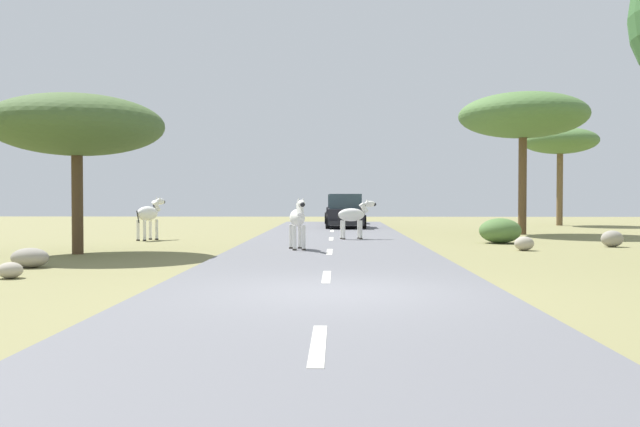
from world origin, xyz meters
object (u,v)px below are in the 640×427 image
Objects in this scene: bush_1 at (500,231)px; rock_1 at (30,258)px; zebra_0 at (298,219)px; zebra_1 at (354,215)px; tree_5 at (560,142)px; rock_0 at (10,270)px; car_1 at (342,210)px; rock_3 at (612,239)px; car_0 at (345,212)px; zebra_2 at (149,214)px; tree_2 at (523,116)px; tree_3 at (77,126)px; rock_2 at (524,244)px.

rock_1 is at bearing -146.27° from bush_1.
zebra_0 is 1.06× the size of zebra_1.
rock_1 is (-19.82, -23.59, -4.58)m from tree_5.
bush_1 is (5.11, -1.38, -0.50)m from zebra_1.
car_1 is at bearing 76.12° from rock_0.
rock_3 is at bearing 51.68° from zebra_1.
zebra_0 reaches higher than bush_1.
bush_1 reaches higher than rock_0.
car_0 is 2.98× the size of bush_1.
car_0 is at bearing 163.46° from zebra_1.
zebra_2 is 2.37× the size of rock_3.
tree_2 is (15.10, 4.28, 4.14)m from zebra_2.
zebra_2 is 17.35m from car_1.
zebra_2 is (-7.67, -0.08, 0.04)m from zebra_1.
rock_0 is (-19.28, -25.61, -4.64)m from tree_5.
car_1 reaches higher than rock_0.
tree_5 is (12.48, -1.92, 3.95)m from car_1.
car_0 is 0.78× the size of tree_5.
bush_1 is (12.78, -1.30, -0.54)m from zebra_2.
tree_3 is at bearing 98.70° from rock_0.
tree_2 is 10.53× the size of rock_2.
rock_2 is at bearing 0.49° from zebra_2.
zebra_1 is 0.92× the size of zebra_2.
tree_5 reaches higher than rock_3.
zebra_0 is 0.27× the size of tree_2.
tree_5 is at bearing 68.72° from rock_2.
rock_0 is at bearing -139.23° from bush_1.
tree_3 is 14.31m from bush_1.
zebra_1 is 9.71m from car_0.
rock_2 is (-0.08, -3.29, -0.23)m from bush_1.
rock_1 is at bearing 68.56° from car_0.
tree_5 is (13.97, 18.82, 3.83)m from zebra_0.
tree_3 reaches higher than zebra_2.
rock_3 is at bearing 23.01° from rock_1.
rock_2 is at bearing -111.28° from tree_5.
rock_3 is at bearing 29.70° from rock_0.
zebra_1 is at bearing -88.41° from car_1.
car_1 reaches higher than zebra_0.
zebra_2 reaches higher than rock_0.
zebra_0 is 23.75m from tree_5.
car_0 is 7.51× the size of rock_2.
bush_1 is at bearing -112.52° from tree_2.
car_1 is at bearing 73.95° from rock_1.
rock_2 is (5.03, -4.67, -0.72)m from zebra_1.
tree_2 is 7.16× the size of rock_1.
car_0 is at bearing 115.51° from bush_1.
rock_3 reaches higher than rock_1.
tree_5 is 6.55× the size of rock_1.
car_1 is at bearing -89.54° from car_0.
car_1 is 0.89× the size of tree_3.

